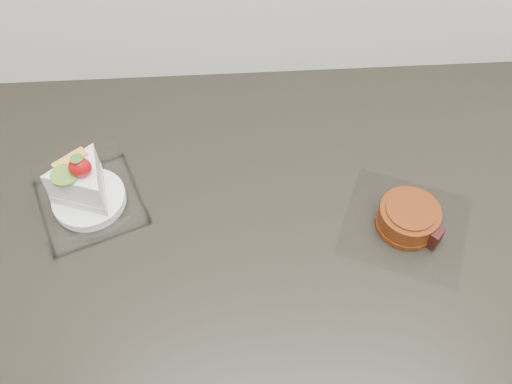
# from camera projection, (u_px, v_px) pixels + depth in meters

# --- Properties ---
(counter) EXTENTS (2.04, 0.64, 0.90)m
(counter) POSITION_uv_depth(u_px,v_px,m) (330.00, 330.00, 1.21)
(counter) COLOR black
(counter) RESTS_ON ground
(cake_tray) EXTENTS (0.19, 0.19, 0.11)m
(cake_tray) POSITION_uv_depth(u_px,v_px,m) (86.00, 192.00, 0.83)
(cake_tray) COLOR white
(cake_tray) RESTS_ON counter
(mooncake_wrap) EXTENTS (0.22, 0.22, 0.04)m
(mooncake_wrap) POSITION_uv_depth(u_px,v_px,m) (409.00, 220.00, 0.82)
(mooncake_wrap) COLOR white
(mooncake_wrap) RESTS_ON counter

